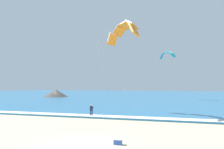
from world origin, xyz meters
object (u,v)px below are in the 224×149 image
at_px(surfboard, 91,117).
at_px(cooler_box, 118,142).
at_px(kite_distant, 167,54).
at_px(kitesurfer, 91,110).
at_px(kite_primary, 124,30).

bearing_deg(surfboard, cooler_box, -60.52).
distance_m(surfboard, cooler_box, 12.91).
bearing_deg(cooler_box, kite_distant, 86.34).
xyz_separation_m(kitesurfer, kite_distant, (9.28, 34.41, 11.88)).
height_order(kite_distant, cooler_box, kite_distant).
distance_m(kite_primary, cooler_box, 18.91).
height_order(kite_primary, cooler_box, kite_primary).
bearing_deg(kite_primary, surfboard, -138.39).
xyz_separation_m(kite_primary, kite_distant, (5.61, 31.17, 0.77)).
bearing_deg(kite_primary, kite_distant, 79.80).
bearing_deg(kitesurfer, kite_primary, 41.43).
xyz_separation_m(surfboard, kite_primary, (3.66, 3.25, 12.03)).
distance_m(kitesurfer, cooler_box, 12.95).
xyz_separation_m(surfboard, kite_distant, (9.27, 34.43, 12.80)).
height_order(surfboard, kite_distant, kite_distant).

